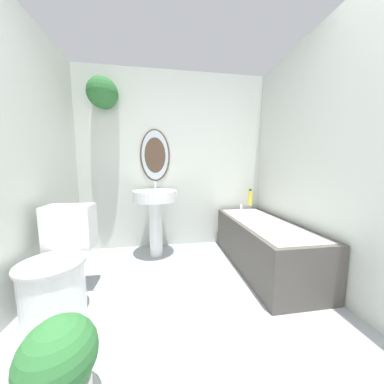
{
  "coord_description": "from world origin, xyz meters",
  "views": [
    {
      "loc": [
        -0.16,
        -0.29,
        1.1
      ],
      "look_at": [
        0.11,
        1.5,
        0.88
      ],
      "focal_mm": 18.0,
      "sensor_mm": 36.0,
      "label": 1
    }
  ],
  "objects_px": {
    "toilet": "(59,268)",
    "potted_plant": "(60,366)",
    "pedestal_sink": "(155,206)",
    "bathtub": "(263,243)",
    "shampoo_bottle": "(250,198)"
  },
  "relations": [
    {
      "from": "toilet",
      "to": "potted_plant",
      "type": "distance_m",
      "value": 0.84
    },
    {
      "from": "toilet",
      "to": "pedestal_sink",
      "type": "xyz_separation_m",
      "value": [
        0.72,
        0.84,
        0.31
      ]
    },
    {
      "from": "potted_plant",
      "to": "bathtub",
      "type": "bearing_deg",
      "value": 35.79
    },
    {
      "from": "toilet",
      "to": "pedestal_sink",
      "type": "height_order",
      "value": "pedestal_sink"
    },
    {
      "from": "pedestal_sink",
      "to": "bathtub",
      "type": "distance_m",
      "value": 1.34
    },
    {
      "from": "bathtub",
      "to": "potted_plant",
      "type": "distance_m",
      "value": 1.92
    },
    {
      "from": "toilet",
      "to": "shampoo_bottle",
      "type": "distance_m",
      "value": 2.25
    },
    {
      "from": "bathtub",
      "to": "shampoo_bottle",
      "type": "height_order",
      "value": "shampoo_bottle"
    },
    {
      "from": "pedestal_sink",
      "to": "bathtub",
      "type": "bearing_deg",
      "value": -21.2
    },
    {
      "from": "toilet",
      "to": "shampoo_bottle",
      "type": "bearing_deg",
      "value": 24.89
    },
    {
      "from": "toilet",
      "to": "pedestal_sink",
      "type": "relative_size",
      "value": 0.84
    },
    {
      "from": "shampoo_bottle",
      "to": "potted_plant",
      "type": "xyz_separation_m",
      "value": [
        -1.66,
        -1.69,
        -0.45
      ]
    },
    {
      "from": "bathtub",
      "to": "potted_plant",
      "type": "relative_size",
      "value": 3.15
    },
    {
      "from": "potted_plant",
      "to": "toilet",
      "type": "bearing_deg",
      "value": 115.52
    },
    {
      "from": "pedestal_sink",
      "to": "potted_plant",
      "type": "relative_size",
      "value": 2.04
    }
  ]
}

